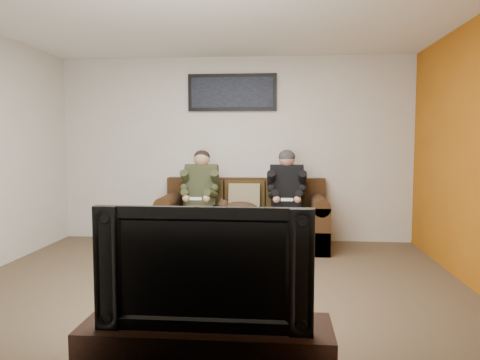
# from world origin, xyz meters

# --- Properties ---
(floor) EXTENTS (5.00, 5.00, 0.00)m
(floor) POSITION_xyz_m (0.00, 0.00, 0.00)
(floor) COLOR brown
(floor) RESTS_ON ground
(ceiling) EXTENTS (5.00, 5.00, 0.00)m
(ceiling) POSITION_xyz_m (0.00, 0.00, 2.60)
(ceiling) COLOR silver
(ceiling) RESTS_ON ground
(wall_back) EXTENTS (5.00, 0.00, 5.00)m
(wall_back) POSITION_xyz_m (0.00, 2.25, 1.30)
(wall_back) COLOR beige
(wall_back) RESTS_ON ground
(wall_front) EXTENTS (5.00, 0.00, 5.00)m
(wall_front) POSITION_xyz_m (0.00, -2.25, 1.30)
(wall_front) COLOR beige
(wall_front) RESTS_ON ground
(sofa) EXTENTS (2.21, 0.95, 0.90)m
(sofa) POSITION_xyz_m (0.17, 1.83, 0.34)
(sofa) COLOR #382110
(sofa) RESTS_ON ground
(throw_pillow) EXTENTS (0.42, 0.20, 0.42)m
(throw_pillow) POSITION_xyz_m (0.17, 1.87, 0.64)
(throw_pillow) COLOR #837456
(throw_pillow) RESTS_ON sofa
(throw_blanket) EXTENTS (0.45, 0.22, 0.08)m
(throw_blanket) POSITION_xyz_m (-0.50, 2.11, 0.90)
(throw_blanket) COLOR #C3B18F
(throw_blanket) RESTS_ON sofa
(person_left) EXTENTS (0.51, 0.87, 1.30)m
(person_left) POSITION_xyz_m (-0.40, 1.64, 0.73)
(person_left) COLOR brown
(person_left) RESTS_ON sofa
(person_right) EXTENTS (0.51, 0.86, 1.31)m
(person_right) POSITION_xyz_m (0.74, 1.64, 0.73)
(person_right) COLOR black
(person_right) RESTS_ON sofa
(cat) EXTENTS (0.66, 0.26, 0.24)m
(cat) POSITION_xyz_m (0.11, 1.64, 0.54)
(cat) COLOR #4C321E
(cat) RESTS_ON sofa
(framed_poster) EXTENTS (1.25, 0.05, 0.52)m
(framed_poster) POSITION_xyz_m (-0.03, 2.22, 2.10)
(framed_poster) COLOR black
(framed_poster) RESTS_ON wall_back
(television) EXTENTS (1.14, 0.15, 0.65)m
(television) POSITION_xyz_m (0.26, -1.95, 0.76)
(television) COLOR black
(television) RESTS_ON tv_stand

